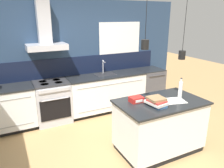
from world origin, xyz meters
The scene contains 10 objects.
ground_plane centered at (0.00, 0.00, 0.00)m, with size 16.00×16.00×0.00m, color tan.
wall_back centered at (-0.02, 2.00, 1.35)m, with size 5.60×2.38×2.60m.
counter_run_sink centered at (0.72, 1.69, 0.46)m, with size 1.90×0.64×1.23m.
oven_range centered at (-0.58, 1.69, 0.46)m, with size 0.73×0.66×0.91m.
dishwasher centered at (1.98, 1.69, 0.46)m, with size 0.63×0.65×0.91m.
kitchen_island centered at (0.82, -0.23, 0.46)m, with size 1.45×0.88×0.91m.
bottle_on_island centered at (1.20, -0.25, 1.06)m, with size 0.07×0.07×0.35m.
book_stack centered at (0.63, -0.34, 0.98)m, with size 0.28×0.35×0.13m.
red_supply_box centered at (0.44, -0.07, 0.95)m, with size 0.21×0.17×0.09m.
paper_pile centered at (1.01, -0.31, 0.91)m, with size 0.43×0.37×0.01m.
Camera 1 is at (-1.40, -2.85, 2.27)m, focal length 35.00 mm.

